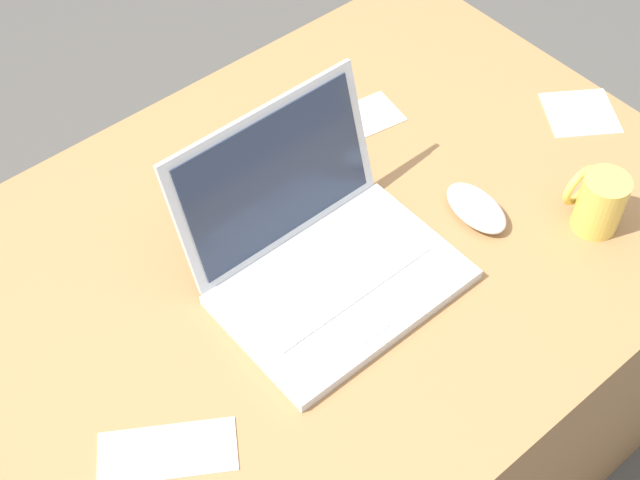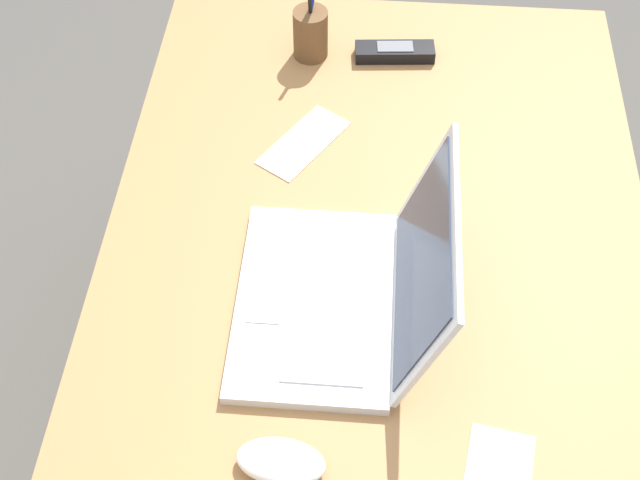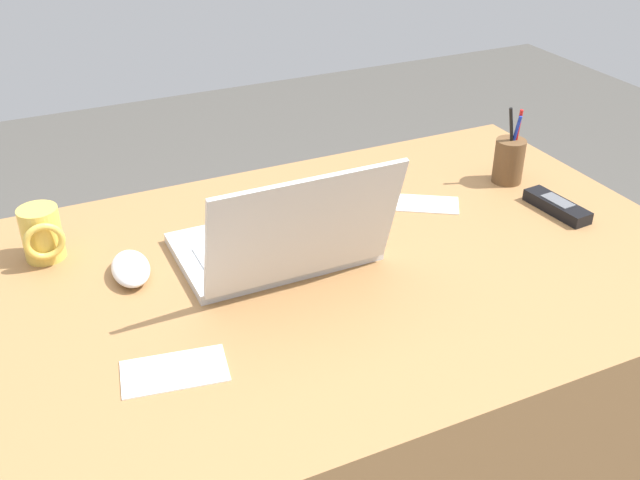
{
  "view_description": "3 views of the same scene",
  "coord_description": "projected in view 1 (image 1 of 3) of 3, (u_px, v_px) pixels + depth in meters",
  "views": [
    {
      "loc": [
        -0.46,
        -0.64,
        1.76
      ],
      "look_at": [
        0.05,
        -0.04,
        0.79
      ],
      "focal_mm": 49.9,
      "sensor_mm": 36.0,
      "label": 1
    },
    {
      "loc": [
        0.77,
        -0.02,
        1.78
      ],
      "look_at": [
        -0.01,
        -0.08,
        0.79
      ],
      "focal_mm": 49.01,
      "sensor_mm": 36.0,
      "label": 2
    },
    {
      "loc": [
        0.47,
        1.0,
        1.42
      ],
      "look_at": [
        -0.02,
        -0.04,
        0.75
      ],
      "focal_mm": 41.63,
      "sensor_mm": 36.0,
      "label": 3
    }
  ],
  "objects": [
    {
      "name": "desk",
      "position": [
        284.0,
        396.0,
        1.58
      ],
      "size": [
        1.38,
        0.85,
        0.72
      ],
      "primitive_type": "cube",
      "color": "#9E7042",
      "rests_on": "ground"
    },
    {
      "name": "laptop",
      "position": [
        321.0,
        252.0,
        1.27
      ],
      "size": [
        0.34,
        0.3,
        0.23
      ],
      "color": "silver",
      "rests_on": "desk"
    },
    {
      "name": "computer_mouse",
      "position": [
        476.0,
        208.0,
        1.36
      ],
      "size": [
        0.07,
        0.12,
        0.03
      ],
      "primitive_type": "ellipsoid",
      "rotation": [
        0.0,
        0.0,
        -0.09
      ],
      "color": "white",
      "rests_on": "desk"
    },
    {
      "name": "coffee_mug_white",
      "position": [
        598.0,
        201.0,
        1.32
      ],
      "size": [
        0.07,
        0.08,
        0.1
      ],
      "color": "#E0BC4C",
      "rests_on": "desk"
    },
    {
      "name": "paper_note_near_laptop",
      "position": [
        357.0,
        121.0,
        1.5
      ],
      "size": [
        0.16,
        0.11,
        0.0
      ],
      "primitive_type": "cube",
      "rotation": [
        0.0,
        0.0,
        -0.17
      ],
      "color": "white",
      "rests_on": "desk"
    },
    {
      "name": "paper_note_left",
      "position": [
        580.0,
        113.0,
        1.52
      ],
      "size": [
        0.16,
        0.16,
        0.0
      ],
      "primitive_type": "cube",
      "rotation": [
        0.0,
        0.0,
        -0.59
      ],
      "color": "white",
      "rests_on": "desk"
    },
    {
      "name": "paper_note_right",
      "position": [
        168.0,
        452.0,
        1.12
      ],
      "size": [
        0.19,
        0.16,
        0.0
      ],
      "primitive_type": "cube",
      "rotation": [
        0.0,
        0.0,
        -0.57
      ],
      "color": "white",
      "rests_on": "desk"
    }
  ]
}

